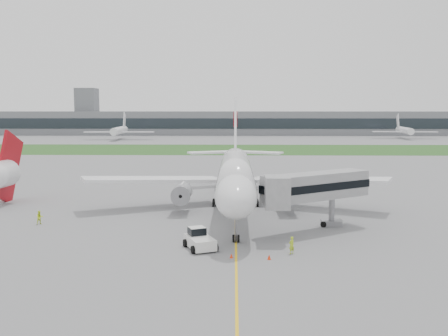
{
  "coord_description": "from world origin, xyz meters",
  "views": [
    {
      "loc": [
        -0.24,
        -72.21,
        15.61
      ],
      "look_at": [
        -1.75,
        2.0,
        6.77
      ],
      "focal_mm": 40.0,
      "sensor_mm": 36.0,
      "label": 1
    }
  ],
  "objects_px": {
    "airliner": "(236,173)",
    "jet_bridge": "(311,188)",
    "ground_crew_near": "(292,245)",
    "pushback_tug": "(199,239)"
  },
  "relations": [
    {
      "from": "airliner",
      "to": "pushback_tug",
      "type": "bearing_deg",
      "value": -100.37
    },
    {
      "from": "jet_bridge",
      "to": "pushback_tug",
      "type": "bearing_deg",
      "value": 177.7
    },
    {
      "from": "airliner",
      "to": "jet_bridge",
      "type": "relative_size",
      "value": 3.57
    },
    {
      "from": "airliner",
      "to": "ground_crew_near",
      "type": "bearing_deg",
      "value": -76.22
    },
    {
      "from": "jet_bridge",
      "to": "ground_crew_near",
      "type": "height_order",
      "value": "jet_bridge"
    },
    {
      "from": "airliner",
      "to": "ground_crew_near",
      "type": "height_order",
      "value": "airliner"
    },
    {
      "from": "jet_bridge",
      "to": "airliner",
      "type": "bearing_deg",
      "value": 90.58
    },
    {
      "from": "airliner",
      "to": "pushback_tug",
      "type": "height_order",
      "value": "airliner"
    },
    {
      "from": "airliner",
      "to": "pushback_tug",
      "type": "distance_m",
      "value": 23.36
    },
    {
      "from": "pushback_tug",
      "to": "jet_bridge",
      "type": "distance_m",
      "value": 16.58
    }
  ]
}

